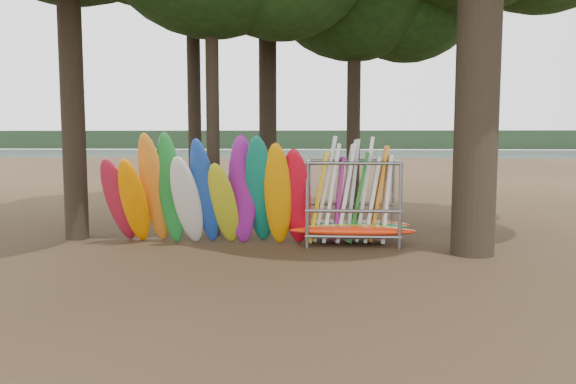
{
  "coord_description": "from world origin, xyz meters",
  "views": [
    {
      "loc": [
        1.62,
        -12.53,
        2.81
      ],
      "look_at": [
        0.66,
        1.5,
        1.4
      ],
      "focal_mm": 35.0,
      "sensor_mm": 36.0,
      "label": 1
    }
  ],
  "objects": [
    {
      "name": "kayak_row",
      "position": [
        -1.34,
        1.46,
        1.3
      ],
      "size": [
        5.36,
        2.05,
        3.04
      ],
      "color": "#B31D37",
      "rests_on": "ground"
    },
    {
      "name": "ground",
      "position": [
        0.0,
        0.0,
        0.0
      ],
      "size": [
        120.0,
        120.0,
        0.0
      ],
      "primitive_type": "plane",
      "color": "#47331E",
      "rests_on": "ground"
    },
    {
      "name": "lake",
      "position": [
        0.0,
        60.0,
        0.0
      ],
      "size": [
        160.0,
        160.0,
        0.0
      ],
      "primitive_type": "plane",
      "color": "gray",
      "rests_on": "ground"
    },
    {
      "name": "far_shore",
      "position": [
        0.0,
        110.0,
        2.0
      ],
      "size": [
        160.0,
        4.0,
        4.0
      ],
      "primitive_type": "cube",
      "color": "black",
      "rests_on": "ground"
    },
    {
      "name": "storage_rack",
      "position": [
        2.3,
        2.11,
        1.02
      ],
      "size": [
        3.21,
        1.6,
        2.83
      ],
      "color": "slate",
      "rests_on": "ground"
    }
  ]
}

